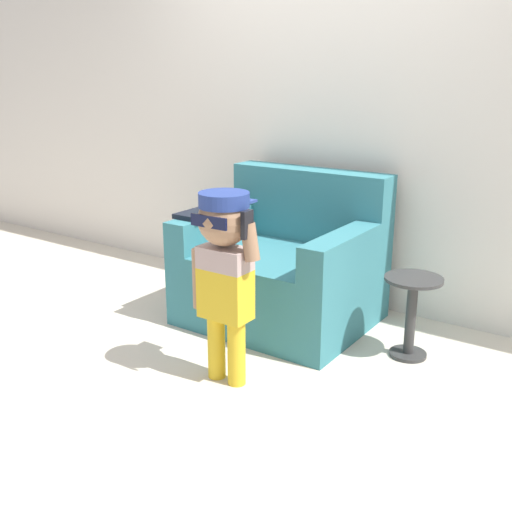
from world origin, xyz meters
name	(u,v)px	position (x,y,z in m)	size (l,w,h in m)	color
ground_plane	(255,329)	(0.00, 0.00, 0.00)	(10.00, 10.00, 0.00)	beige
wall_back	(324,105)	(0.00, 0.78, 1.30)	(10.00, 0.05, 2.60)	silver
armchair	(284,268)	(0.04, 0.26, 0.33)	(1.10, 0.91, 0.92)	teal
person_child	(225,259)	(0.24, -0.60, 0.65)	(0.40, 0.30, 0.97)	gold
side_table	(411,309)	(0.90, 0.19, 0.28)	(0.31, 0.31, 0.46)	#333333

